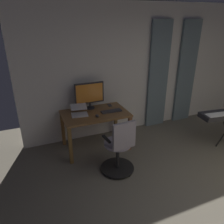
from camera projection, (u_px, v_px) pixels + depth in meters
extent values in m
cube|color=silver|center=(144.00, 69.00, 4.72)|extent=(5.29, 0.10, 2.67)
cube|color=slate|center=(186.00, 73.00, 5.08)|extent=(0.47, 0.06, 2.35)
cube|color=slate|center=(158.00, 77.00, 4.81)|extent=(0.48, 0.06, 2.35)
cube|color=brown|center=(95.00, 114.00, 4.06)|extent=(1.22, 0.75, 0.04)
cube|color=brown|center=(130.00, 133.00, 4.13)|extent=(0.06, 0.06, 0.70)
cube|color=brown|center=(70.00, 146.00, 3.73)|extent=(0.06, 0.06, 0.70)
cube|color=brown|center=(116.00, 119.00, 4.69)|extent=(0.06, 0.06, 0.70)
cube|color=brown|center=(63.00, 129.00, 4.29)|extent=(0.06, 0.06, 0.70)
cylinder|color=black|center=(117.00, 168.00, 3.68)|extent=(0.56, 0.56, 0.02)
sphere|color=black|center=(130.00, 164.00, 3.79)|extent=(0.05, 0.05, 0.05)
sphere|color=black|center=(115.00, 159.00, 3.92)|extent=(0.05, 0.05, 0.05)
sphere|color=black|center=(103.00, 167.00, 3.72)|extent=(0.05, 0.05, 0.05)
sphere|color=black|center=(110.00, 177.00, 3.47)|extent=(0.05, 0.05, 0.05)
sphere|color=black|center=(129.00, 175.00, 3.52)|extent=(0.05, 0.05, 0.05)
cylinder|color=black|center=(118.00, 156.00, 3.59)|extent=(0.06, 0.06, 0.45)
cylinder|color=gray|center=(118.00, 143.00, 3.49)|extent=(0.47, 0.47, 0.05)
cube|color=gray|center=(124.00, 136.00, 3.23)|extent=(0.38, 0.08, 0.43)
cube|color=black|center=(106.00, 139.00, 3.35)|extent=(0.06, 0.24, 0.03)
cube|color=black|center=(129.00, 133.00, 3.52)|extent=(0.06, 0.24, 0.03)
cylinder|color=#232328|center=(90.00, 108.00, 4.26)|extent=(0.18, 0.18, 0.01)
cylinder|color=#232328|center=(90.00, 105.00, 4.24)|extent=(0.04, 0.04, 0.10)
cube|color=#232328|center=(89.00, 93.00, 4.14)|extent=(0.57, 0.03, 0.40)
cube|color=orange|center=(90.00, 93.00, 4.13)|extent=(0.53, 0.01, 0.36)
cube|color=#333338|center=(111.00, 111.00, 4.10)|extent=(0.39, 0.12, 0.02)
cube|color=silver|center=(80.00, 115.00, 3.95)|extent=(0.32, 0.25, 0.02)
cube|color=silver|center=(79.00, 107.00, 4.00)|extent=(0.31, 0.25, 0.05)
ellipsoid|color=#333338|center=(97.00, 116.00, 3.89)|extent=(0.06, 0.10, 0.04)
cube|color=#333338|center=(110.00, 105.00, 4.39)|extent=(0.08, 0.15, 0.01)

